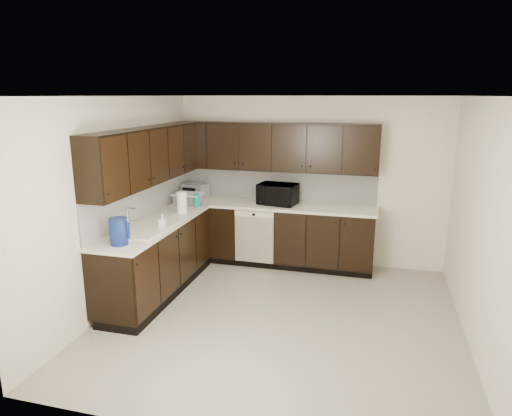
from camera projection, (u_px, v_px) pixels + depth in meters
The scene contains 20 objects.
floor at pixel (280, 318), 5.28m from camera, with size 4.00×4.00×0.00m, color #A49C88.
ceiling at pixel (284, 96), 4.67m from camera, with size 4.00×4.00×0.00m, color white.
wall_back at pixel (309, 181), 6.85m from camera, with size 4.00×0.02×2.50m, color beige.
wall_left at pixel (119, 203), 5.48m from camera, with size 0.02×4.00×2.50m, color beige.
wall_right at pixel (482, 227), 4.47m from camera, with size 0.02×4.00×2.50m, color beige.
wall_front at pixel (222, 286), 3.10m from camera, with size 4.00×0.02×2.50m, color beige.
lower_cabinets at pixel (228, 247), 6.47m from camera, with size 3.00×2.80×0.90m.
countertop at pixel (227, 213), 6.34m from camera, with size 3.03×2.83×0.04m.
backsplash at pixel (218, 190), 6.53m from camera, with size 3.00×2.80×0.48m.
upper_cabinets at pixel (222, 151), 6.25m from camera, with size 3.00×2.80×0.70m.
dishwasher at pixel (254, 234), 6.64m from camera, with size 0.58×0.04×0.78m.
sink at pixel (144, 235), 5.47m from camera, with size 0.54×0.82×0.42m.
microwave at pixel (277, 194), 6.70m from camera, with size 0.55×0.37×0.31m, color black.
soap_bottle_a at pixel (162, 221), 5.47m from camera, with size 0.09×0.09×0.19m, color gray.
soap_bottle_b at pixel (120, 225), 5.24m from camera, with size 0.09×0.09×0.23m, color gray.
toaster_oven at pixel (195, 191), 7.11m from camera, with size 0.37×0.27×0.23m, color silver.
storage_bin at pixel (188, 199), 6.72m from camera, with size 0.40×0.30×0.16m, color silver.
blue_pitcher at pixel (119, 231), 4.90m from camera, with size 0.20×0.20×0.29m, color navy.
teal_tumbler at pixel (197, 200), 6.57m from camera, with size 0.09×0.09×0.19m, color #0C8580.
paper_towel_roll at pixel (182, 203), 6.21m from camera, with size 0.13×0.13×0.29m, color white.
Camera 1 is at (0.97, -4.72, 2.51)m, focal length 32.00 mm.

